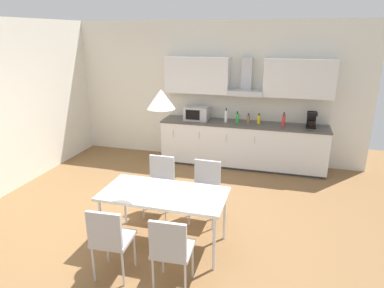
{
  "coord_description": "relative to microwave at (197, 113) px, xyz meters",
  "views": [
    {
      "loc": [
        1.68,
        -3.92,
        2.6
      ],
      "look_at": [
        0.37,
        0.78,
        1.0
      ],
      "focal_mm": 32.0,
      "sensor_mm": 36.0,
      "label": 1
    }
  ],
  "objects": [
    {
      "name": "coffee_maker",
      "position": [
        2.21,
        0.03,
        0.01
      ],
      "size": [
        0.18,
        0.19,
        0.3
      ],
      "color": "black",
      "rests_on": "kitchen_counter"
    },
    {
      "name": "backsplash_tile",
      "position": [
        0.95,
        0.3,
        0.12
      ],
      "size": [
        3.24,
        0.02,
        0.51
      ],
      "primitive_type": "cube",
      "color": "silver",
      "rests_on": "kitchen_counter"
    },
    {
      "name": "wall_back",
      "position": [
        0.06,
        0.37,
        0.38
      ],
      "size": [
        6.55,
        0.1,
        2.83
      ],
      "primitive_type": "cube",
      "color": "silver",
      "rests_on": "ground_plane"
    },
    {
      "name": "bottle_brown",
      "position": [
        1.05,
        -0.03,
        -0.05
      ],
      "size": [
        0.07,
        0.07,
        0.21
      ],
      "color": "brown",
      "rests_on": "kitchen_counter"
    },
    {
      "name": "kitchen_counter",
      "position": [
        0.95,
        0.0,
        -0.58
      ],
      "size": [
        3.26,
        0.66,
        0.89
      ],
      "color": "#333333",
      "rests_on": "ground_plane"
    },
    {
      "name": "ground_plane",
      "position": [
        0.06,
        -2.63,
        -1.04
      ],
      "size": [
        8.18,
        8.85,
        0.02
      ],
      "primitive_type": "cube",
      "color": "brown"
    },
    {
      "name": "microwave",
      "position": [
        0.0,
        0.0,
        0.0
      ],
      "size": [
        0.48,
        0.35,
        0.28
      ],
      "color": "#ADADB2",
      "rests_on": "kitchen_counter"
    },
    {
      "name": "bottle_yellow",
      "position": [
        1.24,
        0.03,
        -0.05
      ],
      "size": [
        0.07,
        0.07,
        0.21
      ],
      "color": "yellow",
      "rests_on": "kitchen_counter"
    },
    {
      "name": "chair_far_left",
      "position": [
        0.04,
        -2.24,
        -0.5
      ],
      "size": [
        0.4,
        0.4,
        0.87
      ],
      "color": "#B2B2B7",
      "rests_on": "ground_plane"
    },
    {
      "name": "upper_wall_cabinets",
      "position": [
        0.95,
        0.15,
        0.74
      ],
      "size": [
        3.24,
        0.4,
        0.71
      ],
      "color": "silver"
    },
    {
      "name": "pendant_lamp",
      "position": [
        0.38,
        -3.0,
        0.85
      ],
      "size": [
        0.32,
        0.32,
        0.22
      ],
      "primitive_type": "cone",
      "color": "silver"
    },
    {
      "name": "chair_near_right",
      "position": [
        0.73,
        -3.76,
        -0.5
      ],
      "size": [
        0.42,
        0.42,
        0.87
      ],
      "color": "#B2B2B7",
      "rests_on": "ground_plane"
    },
    {
      "name": "dining_table",
      "position": [
        0.38,
        -3.0,
        -0.35
      ],
      "size": [
        1.54,
        0.76,
        0.73
      ],
      "color": "silver",
      "rests_on": "ground_plane"
    },
    {
      "name": "chair_far_right",
      "position": [
        0.73,
        -2.24,
        -0.5
      ],
      "size": [
        0.41,
        0.41,
        0.87
      ],
      "color": "#B2B2B7",
      "rests_on": "ground_plane"
    },
    {
      "name": "bottle_red",
      "position": [
        1.71,
        -0.05,
        -0.02
      ],
      "size": [
        0.06,
        0.06,
        0.28
      ],
      "color": "red",
      "rests_on": "kitchen_counter"
    },
    {
      "name": "bottle_green",
      "position": [
        0.83,
        -0.03,
        -0.04
      ],
      "size": [
        0.07,
        0.07,
        0.23
      ],
      "color": "green",
      "rests_on": "kitchen_counter"
    },
    {
      "name": "bottle_white",
      "position": [
        0.61,
        -0.02,
        -0.02
      ],
      "size": [
        0.06,
        0.06,
        0.29
      ],
      "color": "white",
      "rests_on": "kitchen_counter"
    },
    {
      "name": "chair_near_left",
      "position": [
        0.04,
        -3.76,
        -0.5
      ],
      "size": [
        0.42,
        0.42,
        0.87
      ],
      "color": "#B2B2B7",
      "rests_on": "ground_plane"
    }
  ]
}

